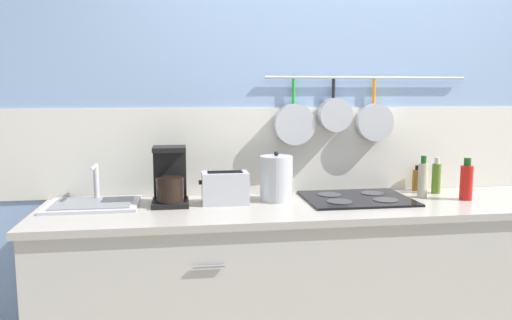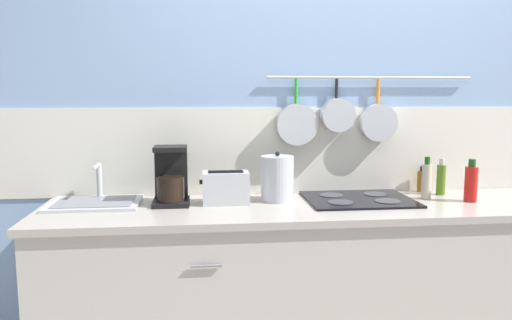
{
  "view_description": "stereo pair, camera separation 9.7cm",
  "coord_description": "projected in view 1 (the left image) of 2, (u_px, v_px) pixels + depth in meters",
  "views": [
    {
      "loc": [
        -0.92,
        -2.43,
        1.47
      ],
      "look_at": [
        -0.55,
        0.0,
        1.13
      ],
      "focal_mm": 35.0,
      "sensor_mm": 36.0,
      "label": 1
    },
    {
      "loc": [
        -0.82,
        -2.45,
        1.47
      ],
      "look_at": [
        -0.55,
        0.0,
        1.13
      ],
      "focal_mm": 35.0,
      "sensor_mm": 36.0,
      "label": 2
    }
  ],
  "objects": [
    {
      "name": "bottle_cooking_wine",
      "position": [
        436.0,
        177.0,
        2.84
      ],
      "size": [
        0.05,
        0.05,
        0.21
      ],
      "color": "#4C721E",
      "rests_on": "countertop"
    },
    {
      "name": "bottle_vinegar",
      "position": [
        423.0,
        179.0,
        2.72
      ],
      "size": [
        0.05,
        0.05,
        0.23
      ],
      "color": "#BFB799",
      "rests_on": "countertop"
    },
    {
      "name": "kettle",
      "position": [
        276.0,
        178.0,
        2.64
      ],
      "size": [
        0.17,
        0.17,
        0.26
      ],
      "color": "#B7BABF",
      "rests_on": "countertop"
    },
    {
      "name": "cabinet_base",
      "position": [
        358.0,
        288.0,
        2.66
      ],
      "size": [
        3.23,
        0.62,
        0.86
      ],
      "color": "#B7B2A8",
      "rests_on": "ground_plane"
    },
    {
      "name": "cooktop",
      "position": [
        357.0,
        198.0,
        2.68
      ],
      "size": [
        0.56,
        0.45,
        0.01
      ],
      "color": "black",
      "rests_on": "countertop"
    },
    {
      "name": "wall_back",
      "position": [
        340.0,
        126.0,
        2.9
      ],
      "size": [
        7.2,
        0.16,
        2.6
      ],
      "color": "#84A3CC",
      "rests_on": "ground_plane"
    },
    {
      "name": "countertop",
      "position": [
        360.0,
        206.0,
        2.6
      ],
      "size": [
        3.27,
        0.64,
        0.03
      ],
      "color": "#A59E93",
      "rests_on": "cabinet_base"
    },
    {
      "name": "toaster",
      "position": [
        225.0,
        188.0,
        2.57
      ],
      "size": [
        0.25,
        0.14,
        0.17
      ],
      "color": "#B7BABF",
      "rests_on": "countertop"
    },
    {
      "name": "bottle_olive_oil",
      "position": [
        417.0,
        179.0,
        2.92
      ],
      "size": [
        0.06,
        0.06,
        0.15
      ],
      "color": "#8C5919",
      "rests_on": "countertop"
    },
    {
      "name": "coffee_maker",
      "position": [
        170.0,
        180.0,
        2.55
      ],
      "size": [
        0.18,
        0.2,
        0.3
      ],
      "color": "black",
      "rests_on": "countertop"
    },
    {
      "name": "sink_basin",
      "position": [
        93.0,
        203.0,
        2.53
      ],
      "size": [
        0.45,
        0.34,
        0.2
      ],
      "color": "#B7BABF",
      "rests_on": "countertop"
    },
    {
      "name": "bottle_hot_sauce",
      "position": [
        466.0,
        181.0,
        2.66
      ],
      "size": [
        0.07,
        0.07,
        0.23
      ],
      "color": "red",
      "rests_on": "countertop"
    }
  ]
}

